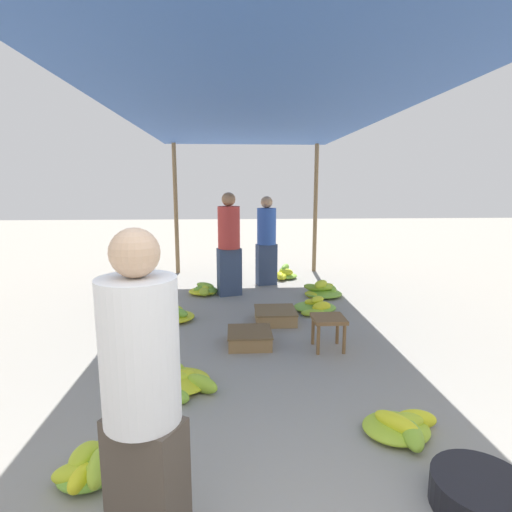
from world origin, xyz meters
TOP-DOWN VIEW (x-y plane):
  - canopy_post_back_left at (-1.38, 6.93)m, footprint 0.08×0.08m
  - canopy_post_back_right at (1.38, 6.93)m, footprint 0.08×0.08m
  - canopy_tarp at (0.00, 3.61)m, footprint 3.16×7.03m
  - vendor_foreground at (-0.68, 0.61)m, footprint 0.45×0.45m
  - stool at (0.73, 3.00)m, footprint 0.34×0.34m
  - basin_black at (1.04, 0.82)m, footprint 0.52×0.52m
  - banana_pile_left_0 at (-1.15, 1.16)m, footprint 0.38×0.49m
  - banana_pile_left_1 at (-1.09, 4.03)m, footprint 0.59×0.62m
  - banana_pile_left_2 at (-0.76, 2.25)m, footprint 0.70×0.68m
  - banana_pile_left_3 at (-0.74, 5.27)m, footprint 0.50×0.59m
  - banana_pile_right_0 at (0.89, 1.47)m, footprint 0.56×0.50m
  - banana_pile_right_1 at (0.86, 4.28)m, footprint 0.59×0.58m
  - banana_pile_right_2 at (1.14, 5.03)m, footprint 0.62×0.51m
  - banana_pile_right_3 at (0.68, 6.27)m, footprint 0.46×0.52m
  - crate_near at (0.26, 3.88)m, footprint 0.52×0.52m
  - crate_mid at (-0.11, 3.15)m, footprint 0.48×0.48m
  - shopper_walking_mid at (-0.34, 5.21)m, footprint 0.43×0.43m
  - shopper_walking_far at (0.31, 5.87)m, footprint 0.40×0.40m

SIDE VIEW (x-z plane):
  - banana_pile_left_2 at x=-0.76m, z-range -0.01..0.13m
  - banana_pile_right_0 at x=0.89m, z-range -0.02..0.15m
  - banana_pile_right_1 at x=0.86m, z-range -0.04..0.17m
  - banana_pile_left_3 at x=-0.74m, z-range -0.02..0.17m
  - banana_pile_left_1 at x=-1.09m, z-range -0.03..0.18m
  - banana_pile_left_0 at x=-1.15m, z-range -0.02..0.18m
  - crate_mid at x=-0.11m, z-range 0.00..0.16m
  - crate_near at x=0.26m, z-range 0.00..0.17m
  - basin_black at x=1.04m, z-range 0.00..0.17m
  - banana_pile_right_2 at x=1.14m, z-range -0.05..0.23m
  - banana_pile_right_3 at x=0.68m, z-range -0.04..0.23m
  - stool at x=0.73m, z-range 0.11..0.47m
  - shopper_walking_far at x=0.31m, z-range 0.03..1.58m
  - vendor_foreground at x=-0.68m, z-range 0.03..1.59m
  - shopper_walking_mid at x=-0.34m, z-range 0.03..1.66m
  - canopy_post_back_left at x=-1.38m, z-range 0.00..2.53m
  - canopy_post_back_right at x=1.38m, z-range 0.00..2.53m
  - canopy_tarp at x=0.00m, z-range 2.53..2.57m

